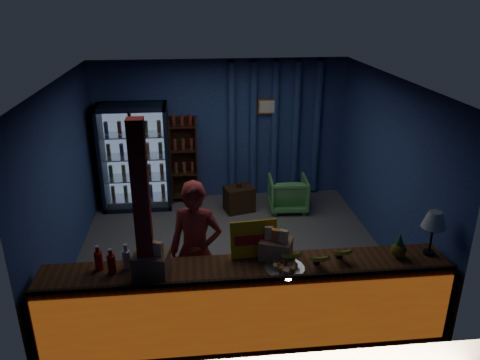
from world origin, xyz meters
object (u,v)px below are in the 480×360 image
(table_lamp, at_px, (434,221))
(pastry_tray, at_px, (285,267))
(green_chair, at_px, (288,193))
(shopkeeper, at_px, (196,251))

(table_lamp, bearing_deg, pastry_tray, -175.41)
(pastry_tray, bearing_deg, table_lamp, 4.59)
(green_chair, xyz_separation_m, table_lamp, (0.91, -3.28, 1.05))
(pastry_tray, bearing_deg, green_chair, 77.56)
(pastry_tray, distance_m, table_lamp, 1.71)
(green_chair, height_order, table_lamp, table_lamp)
(shopkeeper, relative_size, pastry_tray, 3.99)
(shopkeeper, distance_m, green_chair, 3.29)
(table_lamp, bearing_deg, shopkeeper, 169.02)
(table_lamp, bearing_deg, green_chair, 105.52)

